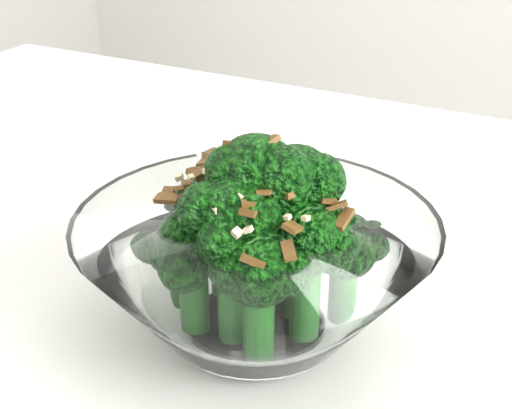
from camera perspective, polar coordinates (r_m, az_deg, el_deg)
The scene contains 2 objects.
table at distance 0.64m, azimuth -0.16°, elevation -8.82°, with size 1.27×0.92×0.75m.
broccoli_dish at distance 0.49m, azimuth 0.03°, elevation -4.38°, with size 0.22×0.22×0.14m.
Camera 1 is at (0.38, -0.37, 1.05)m, focal length 55.00 mm.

